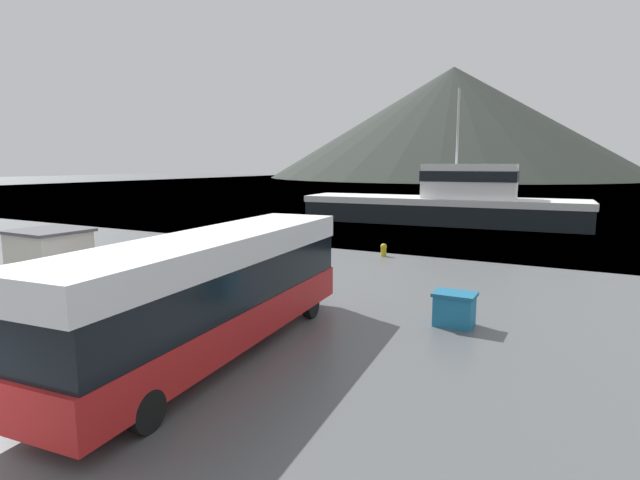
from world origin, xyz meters
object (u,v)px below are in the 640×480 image
dock_kiosk (50,262)px  tour_bus (215,288)px  storage_bin (454,309)px  fishing_boat (447,202)px  delivery_van (85,292)px

dock_kiosk → tour_bus: bearing=-10.3°
storage_bin → dock_kiosk: dock_kiosk is taller
fishing_boat → dock_kiosk: (-8.13, -32.39, -0.59)m
storage_bin → dock_kiosk: size_ratio=0.48×
fishing_boat → storage_bin: size_ratio=18.37×
tour_bus → dock_kiosk: bearing=164.1°
tour_bus → delivery_van: size_ratio=2.02×
dock_kiosk → storage_bin: bearing=13.8°
tour_bus → storage_bin: tour_bus is taller
delivery_van → storage_bin: size_ratio=4.33×
dock_kiosk → delivery_van: bearing=-23.6°
tour_bus → dock_kiosk: 10.51m
fishing_boat → storage_bin: bearing=-169.4°
tour_bus → dock_kiosk: (-10.33, 1.87, -0.56)m
tour_bus → storage_bin: 7.96m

